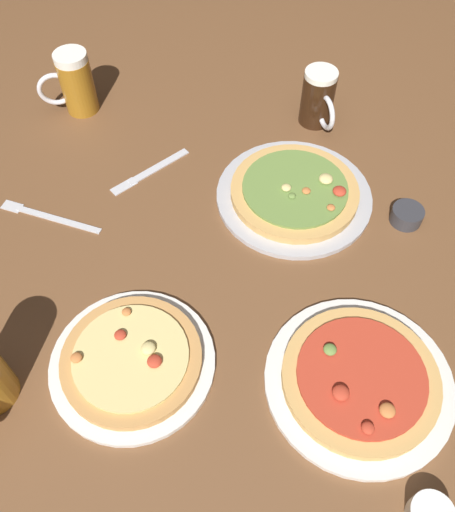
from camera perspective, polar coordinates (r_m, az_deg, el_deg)
The scene contains 9 objects.
ground_plane at distance 1.09m, azimuth 0.00°, elevation -1.08°, with size 2.40×2.40×0.03m, color brown.
pizza_plate_near at distance 0.96m, azimuth -10.12°, elevation -10.88°, with size 0.29×0.29×0.05m.
pizza_plate_far at distance 1.18m, azimuth 7.15°, elevation 6.67°, with size 0.34×0.34×0.05m.
pizza_plate_side at distance 0.96m, azimuth 13.89°, elevation -12.66°, with size 0.32×0.32×0.05m.
beer_mug_amber at distance 1.40m, azimuth -15.90°, elevation 17.28°, with size 0.13×0.08×0.16m.
beer_mug_pale at distance 1.34m, azimuth 9.65°, elevation 16.19°, with size 0.08×0.13×0.14m.
ramekin_butter at distance 1.19m, azimuth 18.53°, elevation 4.13°, with size 0.07×0.07×0.03m, color #333338.
fork_left at distance 1.20m, azimuth -18.54°, elevation 4.03°, with size 0.23×0.08×0.01m.
knife_spare at distance 1.25m, azimuth -8.23°, elevation 8.95°, with size 0.16×0.16×0.01m.
Camera 1 is at (0.05, -0.62, 0.88)m, focal length 37.61 mm.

